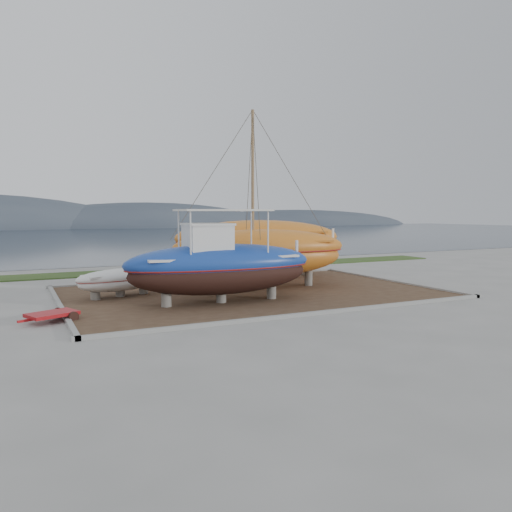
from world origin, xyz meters
name	(u,v)px	position (x,y,z in m)	size (l,w,h in m)	color
ground	(291,306)	(0.00, 0.00, 0.00)	(140.00, 140.00, 0.00)	gray
dirt_patch	(251,292)	(0.00, 4.00, 0.03)	(18.00, 12.00, 0.06)	#422D1E
curb_frame	(251,292)	(0.00, 4.00, 0.07)	(18.60, 12.60, 0.15)	gray
grass_strip	(181,269)	(0.00, 15.50, 0.04)	(44.00, 3.00, 0.08)	#284219
sea	(82,237)	(0.00, 70.00, 0.00)	(260.00, 100.00, 0.04)	#182431
mountain_ridge	(55,228)	(0.00, 125.00, 0.00)	(200.00, 36.00, 20.00)	#333D49
blue_caique	(221,256)	(-2.51, 1.90, 2.15)	(8.68, 2.71, 4.17)	#193E9C
white_dinghy	(120,283)	(-6.26, 5.51, 0.71)	(4.35, 1.63, 1.31)	white
orange_sailboat	(261,200)	(1.10, 5.02, 4.73)	(9.57, 2.82, 9.34)	#C0691D
orange_bare_hull	(259,249)	(3.07, 9.23, 1.79)	(10.55, 3.16, 3.46)	#C0691D
red_trailer	(52,317)	(-9.61, 1.24, 0.18)	(2.58, 1.29, 0.36)	#9F1215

